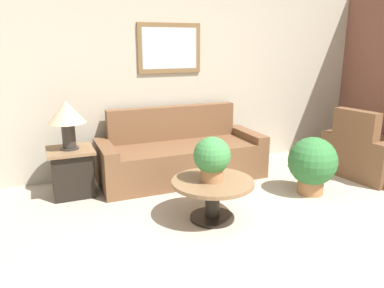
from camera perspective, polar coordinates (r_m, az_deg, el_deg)
The scene contains 9 objects.
ground_plane at distance 3.70m, azimuth 21.56°, elevation -14.98°, with size 20.00×20.00×0.00m, color tan.
wall_back at distance 5.59m, azimuth 2.25°, elevation 10.17°, with size 7.07×0.09×2.60m.
couch_main at distance 5.09m, azimuth -1.73°, elevation -1.84°, with size 2.20×0.87×0.94m.
armchair at distance 5.79m, azimuth 25.37°, elevation -1.31°, with size 1.09×1.10×0.94m.
coffee_table at distance 3.90m, azimuth 3.15°, elevation -7.17°, with size 0.85×0.85×0.43m.
side_table at distance 4.75m, azimuth -17.83°, elevation -4.00°, with size 0.54×0.54×0.58m.
table_lamp at distance 4.58m, azimuth -18.52°, elevation 4.14°, with size 0.44×0.44×0.57m.
potted_plant_on_table at distance 3.78m, azimuth 3.07°, elevation -2.08°, with size 0.38×0.38×0.46m.
potted_plant_floor at distance 4.75m, azimuth 17.86°, elevation -2.82°, with size 0.59×0.59×0.71m.
Camera 1 is at (-2.35, -2.23, 1.79)m, focal length 35.00 mm.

